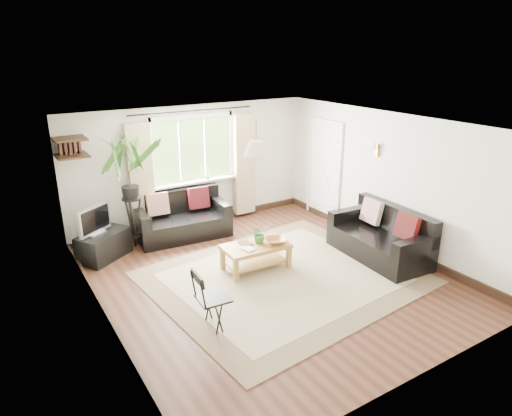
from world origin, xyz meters
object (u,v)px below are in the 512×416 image
sofa_right (380,235)px  folding_chair (213,299)px  palm_stand (131,194)px  coffee_table (256,257)px  sofa_back (182,217)px  tv_stand (104,245)px

sofa_right → folding_chair: size_ratio=2.13×
palm_stand → folding_chair: 3.08m
palm_stand → coffee_table: bearing=-54.4°
sofa_back → folding_chair: size_ratio=2.07×
tv_stand → folding_chair: 2.91m
sofa_back → sofa_right: bearing=-41.7°
sofa_back → palm_stand: (-0.92, 0.04, 0.60)m
sofa_back → sofa_right: 3.61m
sofa_back → folding_chair: folding_chair is taller
palm_stand → folding_chair: size_ratio=2.42×
tv_stand → palm_stand: size_ratio=0.44×
sofa_right → coffee_table: sofa_right is taller
coffee_table → folding_chair: 1.73m
coffee_table → tv_stand: (-1.98, 1.73, 0.02)m
sofa_right → tv_stand: sofa_right is taller
sofa_right → coffee_table: (-2.02, 0.74, -0.20)m
sofa_back → sofa_right: (2.48, -2.62, 0.01)m
sofa_right → palm_stand: size_ratio=0.88×
tv_stand → folding_chair: bearing=-109.8°
coffee_table → palm_stand: bearing=125.6°
sofa_back → coffee_table: 1.95m
coffee_table → palm_stand: (-1.38, 1.93, 0.79)m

